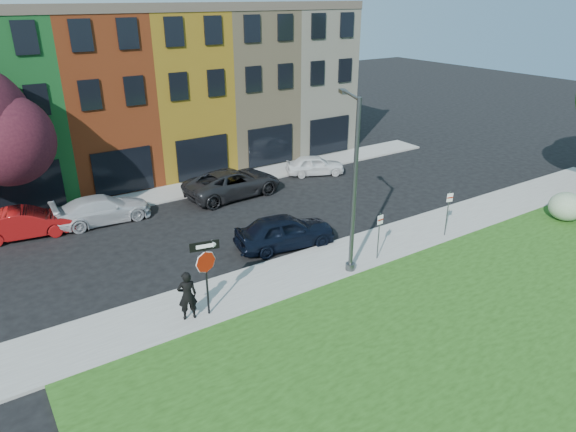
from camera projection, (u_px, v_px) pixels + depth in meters
ground at (376, 293)px, 20.38m from camera, size 120.00×120.00×0.00m
sidewalk_near at (364, 250)px, 23.66m from camera, size 40.00×3.00×0.12m
sidewalk_far at (166, 194)px, 30.34m from camera, size 40.00×2.40×0.12m
rowhouse_block at (131, 93)px, 33.37m from camera, size 30.00×10.12×10.00m
stop_sign at (206, 263)px, 18.05m from camera, size 1.03×0.26×2.96m
man at (187, 295)px, 18.26m from camera, size 0.89×0.75×1.90m
sedan_near at (285, 231)px, 23.86m from camera, size 3.42×5.31×1.60m
parked_car_red at (25, 223)px, 24.87m from camera, size 2.85×4.87×1.46m
parked_car_silver at (103, 209)px, 26.51m from camera, size 2.21×4.96×1.41m
parked_car_dark at (233, 183)px, 29.93m from camera, size 3.39×6.12×1.61m
parked_car_white at (315, 165)px, 33.55m from camera, size 4.31×4.90×1.29m
street_lamp at (353, 187)px, 20.63m from camera, size 1.23×2.44×7.30m
parking_sign_a at (379, 231)px, 22.28m from camera, size 0.32×0.09×2.19m
parking_sign_b at (448, 208)px, 24.47m from camera, size 0.31×0.12×2.29m
shrub at (566, 207)px, 26.51m from camera, size 1.73×1.73×1.47m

